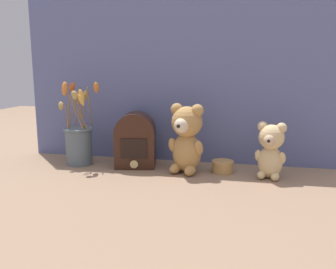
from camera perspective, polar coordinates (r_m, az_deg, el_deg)
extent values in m
plane|color=#8E7056|center=(1.39, -0.17, -5.83)|extent=(4.00, 4.00, 0.00)
cube|color=slate|center=(1.50, 1.19, 9.52)|extent=(1.31, 0.02, 0.73)
ellipsoid|color=tan|center=(1.36, 3.00, -2.95)|extent=(0.13, 0.12, 0.15)
sphere|color=tan|center=(1.33, 3.05, 2.02)|extent=(0.12, 0.12, 0.12)
sphere|color=beige|center=(1.30, 2.21, 1.45)|extent=(0.06, 0.06, 0.06)
sphere|color=black|center=(1.27, 1.73, 1.35)|extent=(0.02, 0.02, 0.02)
sphere|color=tan|center=(1.31, 4.74, 3.86)|extent=(0.05, 0.05, 0.05)
sphere|color=tan|center=(1.35, 1.44, 4.08)|extent=(0.05, 0.05, 0.05)
ellipsoid|color=tan|center=(1.32, 4.93, -2.16)|extent=(0.05, 0.06, 0.07)
ellipsoid|color=tan|center=(1.37, 0.82, -1.69)|extent=(0.05, 0.06, 0.07)
ellipsoid|color=tan|center=(1.33, 3.55, -5.81)|extent=(0.05, 0.07, 0.04)
ellipsoid|color=tan|center=(1.35, 1.17, -5.47)|extent=(0.05, 0.07, 0.04)
ellipsoid|color=#DBBC84|center=(1.34, 16.06, -4.26)|extent=(0.10, 0.09, 0.12)
sphere|color=#DBBC84|center=(1.32, 16.26, -0.39)|extent=(0.09, 0.09, 0.09)
sphere|color=#D1B289|center=(1.29, 16.00, -0.89)|extent=(0.04, 0.04, 0.04)
sphere|color=black|center=(1.27, 15.86, -1.01)|extent=(0.01, 0.01, 0.01)
sphere|color=#DBBC84|center=(1.31, 17.76, 1.02)|extent=(0.04, 0.04, 0.04)
sphere|color=#DBBC84|center=(1.32, 14.94, 1.24)|extent=(0.04, 0.04, 0.04)
ellipsoid|color=#DBBC84|center=(1.32, 17.82, -3.63)|extent=(0.03, 0.05, 0.05)
ellipsoid|color=#DBBC84|center=(1.34, 14.30, -3.31)|extent=(0.03, 0.05, 0.05)
ellipsoid|color=#DBBC84|center=(1.33, 16.79, -6.49)|extent=(0.04, 0.05, 0.03)
ellipsoid|color=#DBBC84|center=(1.33, 14.74, -6.29)|extent=(0.04, 0.05, 0.03)
cylinder|color=slate|center=(1.52, -14.10, -1.80)|extent=(0.11, 0.11, 0.15)
torus|color=slate|center=(1.50, -14.22, 0.83)|extent=(0.12, 0.12, 0.01)
cylinder|color=olive|center=(1.51, -13.33, 3.66)|extent=(0.02, 0.02, 0.13)
ellipsoid|color=tan|center=(1.51, -13.12, 6.17)|extent=(0.03, 0.03, 0.04)
cylinder|color=olive|center=(1.45, -13.91, 3.13)|extent=(0.05, 0.04, 0.12)
ellipsoid|color=gold|center=(1.41, -13.76, 5.41)|extent=(0.04, 0.04, 0.05)
cylinder|color=olive|center=(1.48, -12.45, 4.21)|extent=(0.02, 0.06, 0.17)
ellipsoid|color=orange|center=(1.46, -11.43, 7.42)|extent=(0.03, 0.04, 0.05)
cylinder|color=olive|center=(1.45, -14.52, 3.47)|extent=(0.05, 0.02, 0.14)
ellipsoid|color=tan|center=(1.42, -14.74, 6.12)|extent=(0.04, 0.03, 0.04)
cylinder|color=olive|center=(1.46, -13.83, 3.44)|extent=(0.03, 0.03, 0.13)
ellipsoid|color=gold|center=(1.44, -13.72, 5.99)|extent=(0.04, 0.04, 0.06)
cylinder|color=olive|center=(1.49, -15.90, 2.71)|extent=(0.03, 0.04, 0.09)
ellipsoid|color=tan|center=(1.48, -16.77, 4.42)|extent=(0.03, 0.04, 0.04)
cylinder|color=olive|center=(1.54, -14.00, 3.40)|extent=(0.05, 0.02, 0.11)
ellipsoid|color=tan|center=(1.55, -13.93, 5.55)|extent=(0.04, 0.03, 0.05)
cylinder|color=olive|center=(1.51, -15.60, 4.07)|extent=(0.01, 0.03, 0.16)
ellipsoid|color=orange|center=(1.51, -16.23, 7.06)|extent=(0.02, 0.03, 0.06)
cylinder|color=olive|center=(1.54, -14.76, 4.33)|extent=(0.05, 0.04, 0.16)
ellipsoid|color=#C65B28|center=(1.56, -15.11, 7.39)|extent=(0.04, 0.04, 0.04)
cube|color=#381E14|center=(1.45, -5.21, -2.36)|extent=(0.18, 0.15, 0.14)
cylinder|color=#381E14|center=(1.43, -5.26, 0.37)|extent=(0.18, 0.15, 0.16)
cube|color=black|center=(1.38, -5.51, -2.28)|extent=(0.10, 0.02, 0.08)
cylinder|color=#D6BC7A|center=(1.40, -5.47, -4.76)|extent=(0.03, 0.01, 0.03)
cylinder|color=tan|center=(1.38, 8.75, -5.26)|extent=(0.08, 0.08, 0.04)
cylinder|color=tan|center=(1.38, 8.78, -4.36)|extent=(0.08, 0.08, 0.01)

